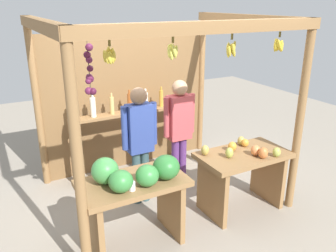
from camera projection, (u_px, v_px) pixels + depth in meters
ground_plane at (161, 193)px, 4.94m from camera, size 12.00×12.00×0.00m
market_stall at (144, 88)px, 4.84m from camera, size 2.83×2.28×2.39m
fruit_counter_left at (134, 189)px, 3.67m from camera, size 1.14×0.64×1.06m
fruit_counter_right at (242, 168)px, 4.40m from camera, size 1.14×0.65×0.92m
bottle_shelf_unit at (129, 124)px, 5.29m from camera, size 1.81×0.22×1.34m
vendor_man at (140, 136)px, 4.43m from camera, size 0.48×0.21×1.57m
vendor_woman at (179, 125)px, 4.85m from camera, size 0.48×0.21×1.57m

